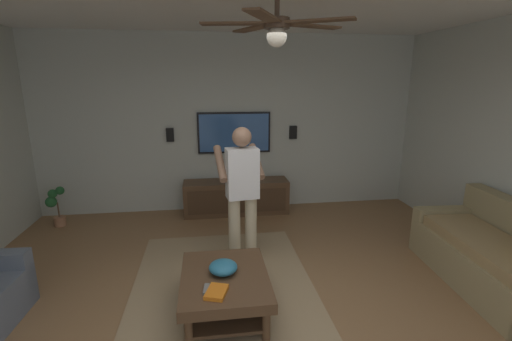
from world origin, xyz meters
name	(u,v)px	position (x,y,z in m)	size (l,w,h in m)	color
ground_plane	(259,332)	(0.00, 0.00, 0.00)	(7.67, 7.67, 0.00)	olive
wall_back_tv	(230,124)	(3.25, 0.00, 1.44)	(0.10, 6.39, 2.87)	#B2B7AD
area_rug	(224,300)	(0.51, 0.27, 0.01)	(3.04, 1.91, 0.01)	#9E8460
couch	(499,260)	(0.34, -2.59, 0.32)	(1.96, 0.99, 0.87)	#93845B
coffee_table	(225,285)	(0.31, 0.27, 0.30)	(1.00, 0.80, 0.40)	#513823
media_console	(236,197)	(2.91, -0.06, 0.28)	(0.45, 1.70, 0.55)	#513823
tv	(234,133)	(3.15, -0.06, 1.31)	(0.05, 1.19, 0.67)	black
person_standing	(242,188)	(1.28, 0.01, 0.93)	(0.58, 0.59, 1.64)	#C6B793
potted_plant_short	(56,205)	(2.75, 2.68, 0.33)	(0.20, 0.27, 0.60)	#9E6B4C
bowl	(223,267)	(0.35, 0.28, 0.46)	(0.26, 0.26, 0.12)	teal
remote_white	(221,270)	(0.38, 0.30, 0.41)	(0.15, 0.04, 0.02)	white
remote_black	(223,263)	(0.50, 0.27, 0.41)	(0.15, 0.04, 0.02)	black
remote_grey	(206,289)	(0.08, 0.44, 0.41)	(0.15, 0.04, 0.02)	slate
book	(217,292)	(0.02, 0.36, 0.42)	(0.22, 0.16, 0.04)	orange
vase_round	(236,174)	(2.93, -0.06, 0.66)	(0.22, 0.22, 0.22)	orange
wall_speaker_left	(293,132)	(3.17, -1.05, 1.29)	(0.06, 0.12, 0.22)	black
wall_speaker_right	(170,135)	(3.17, 0.98, 1.29)	(0.06, 0.12, 0.22)	black
ceiling_fan	(277,27)	(0.29, -0.18, 2.54)	(1.13, 1.19, 0.46)	#4C3828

